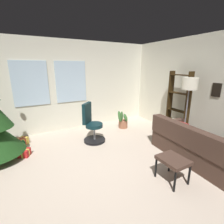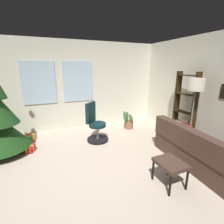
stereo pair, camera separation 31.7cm
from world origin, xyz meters
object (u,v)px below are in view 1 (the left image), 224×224
(gift_box_red, at_px, (24,153))
(office_chair, at_px, (92,127))
(floor_lamp, at_px, (189,88))
(potted_plant, at_px, (123,122))
(gift_box_green, at_px, (18,144))
(couch, at_px, (204,148))
(gift_box_gold, at_px, (22,141))
(footstool, at_px, (173,162))
(bookshelf, at_px, (177,109))

(gift_box_red, relative_size, office_chair, 0.28)
(floor_lamp, relative_size, potted_plant, 2.69)
(gift_box_green, bearing_deg, couch, -36.42)
(couch, height_order, gift_box_gold, couch)
(gift_box_red, bearing_deg, footstool, -44.15)
(office_chair, xyz_separation_m, bookshelf, (2.25, -0.77, 0.38))
(potted_plant, bearing_deg, gift_box_gold, 175.14)
(footstool, bearing_deg, bookshelf, 39.39)
(footstool, bearing_deg, gift_box_gold, 128.81)
(office_chair, distance_m, potted_plant, 1.29)
(couch, distance_m, bookshelf, 1.43)
(floor_lamp, bearing_deg, footstool, -147.59)
(footstool, bearing_deg, floor_lamp, 32.41)
(gift_box_red, bearing_deg, gift_box_green, 103.20)
(office_chair, bearing_deg, bookshelf, -18.88)
(gift_box_red, bearing_deg, gift_box_gold, 92.59)
(footstool, height_order, floor_lamp, floor_lamp)
(gift_box_red, bearing_deg, floor_lamp, -18.90)
(gift_box_red, height_order, bookshelf, bookshelf)
(footstool, height_order, potted_plant, potted_plant)
(office_chair, height_order, bookshelf, bookshelf)
(gift_box_gold, height_order, potted_plant, potted_plant)
(bookshelf, bearing_deg, floor_lamp, -117.26)
(gift_box_gold, bearing_deg, floor_lamp, -27.20)
(gift_box_green, relative_size, floor_lamp, 0.25)
(footstool, relative_size, office_chair, 0.47)
(gift_box_green, height_order, gift_box_gold, gift_box_gold)
(couch, bearing_deg, gift_box_red, 148.73)
(gift_box_red, distance_m, gift_box_green, 0.54)
(gift_box_red, height_order, gift_box_gold, gift_box_gold)
(gift_box_green, height_order, floor_lamp, floor_lamp)
(gift_box_red, height_order, office_chair, office_chair)
(potted_plant, bearing_deg, footstool, -103.59)
(gift_box_green, bearing_deg, gift_box_red, -76.80)
(couch, height_order, gift_box_red, couch)
(gift_box_red, bearing_deg, potted_plant, 7.97)
(floor_lamp, bearing_deg, gift_box_green, 154.81)
(office_chair, relative_size, potted_plant, 1.66)
(floor_lamp, xyz_separation_m, potted_plant, (-0.81, 1.64, -1.19))
(couch, height_order, gift_box_green, couch)
(gift_box_red, relative_size, potted_plant, 0.47)
(gift_box_green, bearing_deg, footstool, -48.84)
(gift_box_gold, bearing_deg, office_chair, -21.63)
(gift_box_red, xyz_separation_m, bookshelf, (3.86, -0.78, 0.70))
(footstool, xyz_separation_m, floor_lamp, (1.42, 0.90, 1.04))
(potted_plant, bearing_deg, gift_box_green, 177.53)
(gift_box_gold, bearing_deg, gift_box_red, -87.41)
(couch, relative_size, footstool, 4.27)
(couch, distance_m, office_chair, 2.61)
(footstool, bearing_deg, couch, 7.08)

